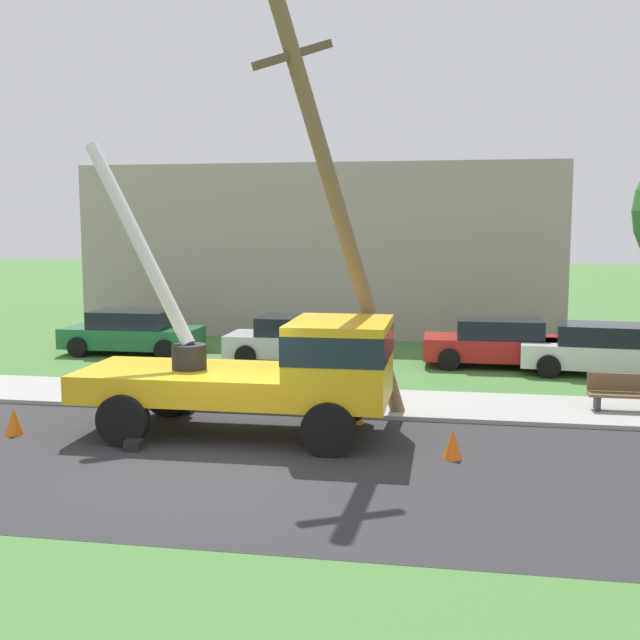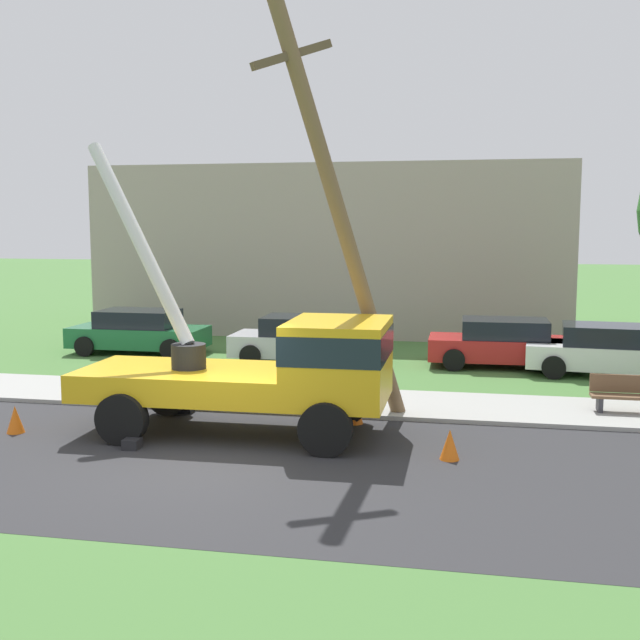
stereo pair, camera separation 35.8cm
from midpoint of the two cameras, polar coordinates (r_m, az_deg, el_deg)
The scene contains 14 objects.
ground_plane at distance 25.58m, azimuth -0.01°, elevation -2.44°, with size 120.00×120.00×0.00m, color #477538.
road_asphalt at distance 14.22m, azimuth -8.59°, elevation -10.29°, with size 80.00×7.18×0.01m, color #2B2B2D.
sidewalk_strip at distance 18.80m, azimuth -3.77°, elevation -5.78°, with size 80.00×2.73×0.10m, color #9E9E99.
utility_truck at distance 15.57m, azimuth -3.92°, elevation -3.38°, with size 6.79×3.20×5.98m.
leaning_utility_pole at distance 16.12m, azimuth 0.84°, elevation 7.63°, with size 2.91×2.68×8.57m.
traffic_cone_ahead at distance 14.42m, azimuth 8.95°, elevation -8.91°, with size 0.36×0.36×0.56m, color orange.
traffic_cone_behind at distance 17.03m, azimuth -22.00°, elevation -6.85°, with size 0.36×0.36×0.56m, color orange.
traffic_cone_curbside at distance 16.68m, azimuth 1.96°, elevation -6.62°, with size 0.36×0.36×0.56m, color orange.
parked_sedan_green at distance 26.11m, azimuth -13.93°, elevation -0.87°, with size 4.40×2.03×1.42m.
parked_sedan_silver at distance 23.73m, azimuth -1.91°, elevation -1.45°, with size 4.41×2.03×1.42m.
parked_sedan_red at distance 23.71m, azimuth 12.50°, elevation -1.62°, with size 4.43×2.06×1.42m.
parked_sedan_white at distance 23.21m, azimuth 19.48°, elevation -2.04°, with size 4.54×2.26×1.42m.
park_bench at distance 18.60m, azimuth 20.86°, elevation -5.08°, with size 1.60×0.45×0.90m.
lowrise_building_backdrop at distance 31.38m, azimuth 0.13°, elevation 5.20°, with size 18.00×6.00×6.40m, color #A5998C.
Camera 1 is at (4.21, -12.88, 4.23)m, focal length 43.86 mm.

